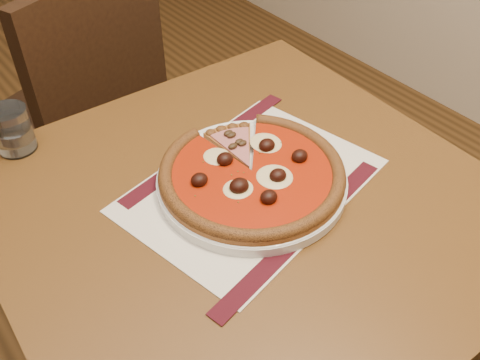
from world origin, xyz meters
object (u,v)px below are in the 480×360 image
(chair_far, at_px, (83,108))
(water_glass, at_px, (12,130))
(pizza, at_px, (252,172))
(plate, at_px, (252,181))
(table, at_px, (247,240))

(chair_far, relative_size, water_glass, 10.75)
(pizza, xyz_separation_m, water_glass, (-0.28, 0.35, 0.01))
(chair_far, bearing_deg, water_glass, 35.37)
(plate, bearing_deg, table, -140.69)
(water_glass, bearing_deg, pizza, -51.60)
(plate, height_order, pizza, pizza)
(water_glass, bearing_deg, plate, -51.57)
(table, distance_m, water_glass, 0.47)
(table, relative_size, water_glass, 9.72)
(chair_far, relative_size, pizza, 2.92)
(chair_far, bearing_deg, plate, 71.50)
(table, xyz_separation_m, water_glass, (-0.25, 0.37, 0.14))
(pizza, bearing_deg, water_glass, 128.40)
(chair_far, height_order, plate, chair_far)
(pizza, bearing_deg, plate, 69.47)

